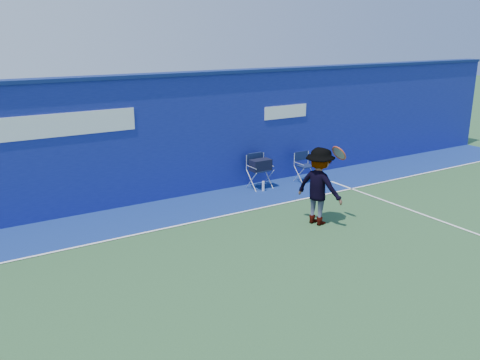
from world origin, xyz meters
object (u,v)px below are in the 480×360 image
directors_chair_left (260,174)px  water_bottle (263,186)px  tennis_player (319,186)px  directors_chair_right (305,172)px

directors_chair_left → water_bottle: (-0.07, -0.28, -0.26)m
tennis_player → directors_chair_left: bearing=82.8°
water_bottle → tennis_player: tennis_player is taller
directors_chair_left → water_bottle: 0.39m
directors_chair_right → water_bottle: (-1.50, -0.13, -0.12)m
water_bottle → tennis_player: bearing=-96.4°
directors_chair_right → tennis_player: size_ratio=0.48×
directors_chair_left → water_bottle: directors_chair_left is taller
water_bottle → tennis_player: size_ratio=0.16×
water_bottle → directors_chair_left: bearing=75.5°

